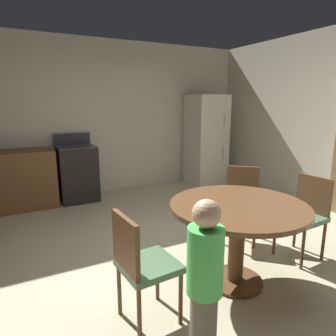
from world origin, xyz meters
TOP-DOWN VIEW (x-y plane):
  - ground_plane at (0.00, 0.00)m, footprint 14.00×14.00m
  - wall_back at (0.00, 3.09)m, footprint 6.04×0.12m
  - oven_range at (-0.48, 2.70)m, footprint 0.60×0.60m
  - refrigerator at (2.06, 2.64)m, footprint 0.68×0.68m
  - dining_table at (0.31, -0.42)m, footprint 1.20×1.20m
  - chair_west at (-0.65, -0.50)m, footprint 0.43×0.43m
  - chair_northeast at (0.97, 0.29)m, footprint 0.57×0.57m
  - chair_east at (1.27, -0.36)m, footprint 0.42×0.42m
  - person_child at (-0.44, -1.00)m, footprint 0.31×0.31m

SIDE VIEW (x-z plane):
  - ground_plane at x=0.00m, z-range 0.00..0.00m
  - oven_range at x=-0.48m, z-range -0.08..1.02m
  - chair_west at x=-0.65m, z-range 0.07..0.94m
  - chair_northeast at x=0.97m, z-range 0.07..0.94m
  - chair_east at x=1.27m, z-range 0.07..0.94m
  - person_child at x=-0.44m, z-range 0.03..1.12m
  - dining_table at x=0.31m, z-range 0.22..0.98m
  - refrigerator at x=2.06m, z-range 0.00..1.76m
  - wall_back at x=0.00m, z-range 0.00..2.70m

